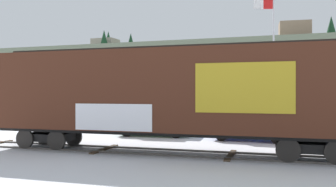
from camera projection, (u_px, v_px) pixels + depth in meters
The scene contains 7 objects.
ground_plane at pixel (141, 152), 16.01m from camera, with size 260.00×260.00×0.00m, color silver.
track at pixel (164, 152), 15.67m from camera, with size 60.02×3.68×0.08m.
freight_car at pixel (166, 92), 15.63m from camera, with size 16.52×3.50×4.67m.
flagpole at pixel (270, 45), 25.12m from camera, with size 1.41×0.45×9.54m.
hillside at pixel (256, 78), 75.66m from camera, with size 116.97×42.47×15.65m.
parked_car_green at pixel (154, 123), 21.84m from camera, with size 4.57×2.15×1.58m.
parked_car_blue at pixel (250, 125), 19.79m from camera, with size 4.24×2.11×1.66m.
Camera 1 is at (6.14, -14.83, 2.64)m, focal length 38.47 mm.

